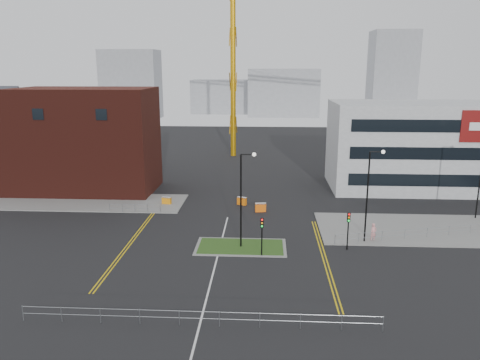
# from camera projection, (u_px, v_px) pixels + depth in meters

# --- Properties ---
(ground) EXTENTS (200.00, 200.00, 0.00)m
(ground) POSITION_uv_depth(u_px,v_px,m) (210.00, 285.00, 36.85)
(ground) COLOR black
(ground) RESTS_ON ground
(pavement_left) EXTENTS (28.00, 8.00, 0.12)m
(pavement_left) POSITION_uv_depth(u_px,v_px,m) (74.00, 202.00, 59.26)
(pavement_left) COLOR slate
(pavement_left) RESTS_ON ground
(pavement_right) EXTENTS (24.00, 10.00, 0.12)m
(pavement_right) POSITION_uv_depth(u_px,v_px,m) (433.00, 229.00, 49.22)
(pavement_right) COLOR slate
(pavement_right) RESTS_ON ground
(island_kerb) EXTENTS (8.60, 4.60, 0.08)m
(island_kerb) POSITION_uv_depth(u_px,v_px,m) (241.00, 247.00, 44.49)
(island_kerb) COLOR slate
(island_kerb) RESTS_ON ground
(grass_island) EXTENTS (8.00, 4.00, 0.12)m
(grass_island) POSITION_uv_depth(u_px,v_px,m) (241.00, 247.00, 44.49)
(grass_island) COLOR #274C19
(grass_island) RESTS_ON ground
(brick_building) EXTENTS (24.20, 10.07, 14.24)m
(brick_building) POSITION_uv_depth(u_px,v_px,m) (66.00, 141.00, 63.64)
(brick_building) COLOR #481812
(brick_building) RESTS_ON ground
(office_block) EXTENTS (25.00, 12.20, 12.00)m
(office_block) POSITION_uv_depth(u_px,v_px,m) (422.00, 146.00, 65.04)
(office_block) COLOR #ABAEB0
(office_block) RESTS_ON ground
(tower_crane) EXTENTS (51.33, 15.17, 37.14)m
(tower_crane) POSITION_uv_depth(u_px,v_px,m) (264.00, 14.00, 82.41)
(tower_crane) COLOR #CE8F0C
(tower_crane) RESTS_ON ground
(streetlamp_island) EXTENTS (1.46, 0.36, 9.18)m
(streetlamp_island) POSITION_uv_depth(u_px,v_px,m) (243.00, 193.00, 43.21)
(streetlamp_island) COLOR black
(streetlamp_island) RESTS_ON ground
(streetlamp_right_near) EXTENTS (1.46, 0.36, 9.18)m
(streetlamp_right_near) POSITION_uv_depth(u_px,v_px,m) (370.00, 189.00, 44.50)
(streetlamp_right_near) COLOR black
(streetlamp_right_near) RESTS_ON ground
(traffic_light_island) EXTENTS (0.28, 0.33, 3.65)m
(traffic_light_island) POSITION_uv_depth(u_px,v_px,m) (262.00, 229.00, 41.83)
(traffic_light_island) COLOR black
(traffic_light_island) RESTS_ON ground
(traffic_light_right) EXTENTS (0.28, 0.33, 3.65)m
(traffic_light_right) POSITION_uv_depth(u_px,v_px,m) (348.00, 224.00, 43.33)
(traffic_light_right) COLOR black
(traffic_light_right) RESTS_ON ground
(railing_front) EXTENTS (24.05, 0.05, 1.10)m
(railing_front) POSITION_uv_depth(u_px,v_px,m) (199.00, 315.00, 30.84)
(railing_front) COLOR gray
(railing_front) RESTS_ON ground
(railing_left) EXTENTS (6.05, 0.05, 1.10)m
(railing_left) POSITION_uv_depth(u_px,v_px,m) (135.00, 207.00, 54.73)
(railing_left) COLOR gray
(railing_left) RESTS_ON ground
(railing_right) EXTENTS (19.05, 5.05, 1.10)m
(railing_right) POSITION_uv_depth(u_px,v_px,m) (427.00, 231.00, 46.71)
(railing_right) COLOR gray
(railing_right) RESTS_ON ground
(centre_line) EXTENTS (0.15, 30.00, 0.01)m
(centre_line) POSITION_uv_depth(u_px,v_px,m) (213.00, 274.00, 38.79)
(centre_line) COLOR silver
(centre_line) RESTS_ON ground
(yellow_left_a) EXTENTS (0.12, 24.00, 0.01)m
(yellow_left_a) POSITION_uv_depth(u_px,v_px,m) (133.00, 237.00, 47.04)
(yellow_left_a) COLOR gold
(yellow_left_a) RESTS_ON ground
(yellow_left_b) EXTENTS (0.12, 24.00, 0.01)m
(yellow_left_b) POSITION_uv_depth(u_px,v_px,m) (136.00, 238.00, 47.02)
(yellow_left_b) COLOR gold
(yellow_left_b) RESTS_ON ground
(yellow_right_a) EXTENTS (0.12, 20.00, 0.01)m
(yellow_right_a) POSITION_uv_depth(u_px,v_px,m) (323.00, 257.00, 42.15)
(yellow_right_a) COLOR gold
(yellow_right_a) RESTS_ON ground
(yellow_right_b) EXTENTS (0.12, 20.00, 0.01)m
(yellow_right_b) POSITION_uv_depth(u_px,v_px,m) (326.00, 257.00, 42.14)
(yellow_right_b) COLOR gold
(yellow_right_b) RESTS_ON ground
(skyline_a) EXTENTS (18.00, 12.00, 22.00)m
(skyline_a) POSITION_uv_depth(u_px,v_px,m) (131.00, 85.00, 152.84)
(skyline_a) COLOR gray
(skyline_a) RESTS_ON ground
(skyline_b) EXTENTS (24.00, 12.00, 16.00)m
(skyline_b) POSITION_uv_depth(u_px,v_px,m) (283.00, 93.00, 160.53)
(skyline_b) COLOR gray
(skyline_b) RESTS_ON ground
(skyline_c) EXTENTS (14.00, 12.00, 28.00)m
(skyline_c) POSITION_uv_depth(u_px,v_px,m) (392.00, 75.00, 152.37)
(skyline_c) COLOR gray
(skyline_c) RESTS_ON ground
(skyline_d) EXTENTS (30.00, 12.00, 12.00)m
(skyline_d) POSITION_uv_depth(u_px,v_px,m) (233.00, 97.00, 171.68)
(skyline_d) COLOR gray
(skyline_d) RESTS_ON ground
(pedestrian) EXTENTS (0.81, 0.71, 1.86)m
(pedestrian) POSITION_uv_depth(u_px,v_px,m) (373.00, 232.00, 45.78)
(pedestrian) COLOR pink
(pedestrian) RESTS_ON ground
(barrier_left) EXTENTS (1.22, 0.65, 0.98)m
(barrier_left) POSITION_uv_depth(u_px,v_px,m) (167.00, 201.00, 58.11)
(barrier_left) COLOR orange
(barrier_left) RESTS_ON ground
(barrier_mid) EXTENTS (1.24, 0.83, 0.99)m
(barrier_mid) POSITION_uv_depth(u_px,v_px,m) (242.00, 201.00, 58.04)
(barrier_mid) COLOR orange
(barrier_mid) RESTS_ON ground
(barrier_right) EXTENTS (1.32, 0.60, 1.07)m
(barrier_right) POSITION_uv_depth(u_px,v_px,m) (261.00, 207.00, 55.26)
(barrier_right) COLOR orange
(barrier_right) RESTS_ON ground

